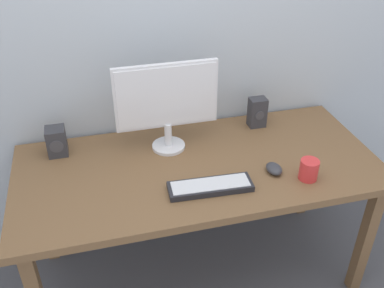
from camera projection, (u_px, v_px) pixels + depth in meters
name	position (u px, v px, depth m)	size (l,w,h in m)	color
ground_plane	(198.00, 270.00, 2.48)	(6.00, 6.00, 0.00)	#4C4C51
desk	(198.00, 177.00, 2.11)	(1.73, 0.78, 0.74)	brown
monitor	(167.00, 102.00, 2.06)	(0.50, 0.17, 0.45)	silver
keyboard_primary	(211.00, 186.00, 1.91)	(0.38, 0.13, 0.03)	#232328
mouse	(274.00, 169.00, 2.01)	(0.07, 0.10, 0.04)	#333338
speaker_right	(257.00, 112.00, 2.33)	(0.09, 0.07, 0.16)	#333338
speaker_left	(57.00, 141.00, 2.11)	(0.09, 0.10, 0.14)	#333338
coffee_mug	(309.00, 170.00, 1.95)	(0.08, 0.08, 0.10)	red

